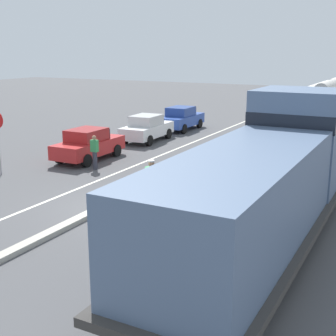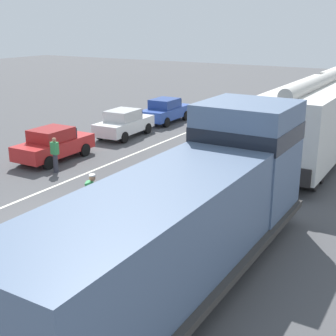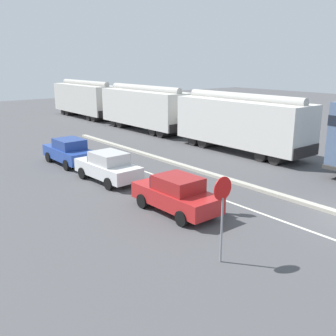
# 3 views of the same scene
# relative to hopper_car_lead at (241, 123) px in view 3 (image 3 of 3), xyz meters

# --- Properties ---
(median_curb) EXTENTS (0.36, 36.00, 0.16)m
(median_curb) POSITION_rel_hopper_car_lead_xyz_m (-5.89, -5.54, -2.00)
(median_curb) COLOR #B2AD9E
(median_curb) RESTS_ON ground
(lane_stripe) EXTENTS (0.14, 36.00, 0.01)m
(lane_stripe) POSITION_rel_hopper_car_lead_xyz_m (-8.29, -5.54, -2.07)
(lane_stripe) COLOR silver
(lane_stripe) RESTS_ON ground
(hopper_car_lead) EXTENTS (2.90, 10.60, 4.18)m
(hopper_car_lead) POSITION_rel_hopper_car_lead_xyz_m (0.00, 0.00, 0.00)
(hopper_car_lead) COLOR silver
(hopper_car_lead) RESTS_ON ground
(hopper_car_middle) EXTENTS (2.90, 10.60, 4.18)m
(hopper_car_middle) POSITION_rel_hopper_car_lead_xyz_m (0.00, 11.60, 0.00)
(hopper_car_middle) COLOR beige
(hopper_car_middle) RESTS_ON ground
(hopper_car_trailing) EXTENTS (2.90, 10.60, 4.18)m
(hopper_car_trailing) POSITION_rel_hopper_car_lead_xyz_m (0.00, 23.20, 0.00)
(hopper_car_trailing) COLOR beige
(hopper_car_trailing) RESTS_ON ground
(parked_car_red) EXTENTS (1.88, 4.22, 1.62)m
(parked_car_red) POSITION_rel_hopper_car_lead_xyz_m (-11.02, -5.96, -1.26)
(parked_car_red) COLOR red
(parked_car_red) RESTS_ON ground
(parked_car_white) EXTENTS (1.99, 4.28, 1.62)m
(parked_car_white) POSITION_rel_hopper_car_lead_xyz_m (-10.96, -0.20, -1.26)
(parked_car_white) COLOR silver
(parked_car_white) RESTS_ON ground
(parked_car_blue) EXTENTS (1.86, 4.21, 1.62)m
(parked_car_blue) POSITION_rel_hopper_car_lead_xyz_m (-10.96, 4.55, -1.26)
(parked_car_blue) COLOR #28479E
(parked_car_blue) RESTS_ON ground
(stop_sign) EXTENTS (0.76, 0.08, 2.88)m
(stop_sign) POSITION_rel_hopper_car_lead_xyz_m (-12.71, -10.18, -0.05)
(stop_sign) COLOR gray
(stop_sign) RESTS_ON ground
(pedestrian_by_cars) EXTENTS (0.34, 0.22, 1.62)m
(pedestrian_by_cars) POSITION_rel_hopper_car_lead_xyz_m (-9.58, -7.37, -1.23)
(pedestrian_by_cars) COLOR #33333D
(pedestrian_by_cars) RESTS_ON ground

